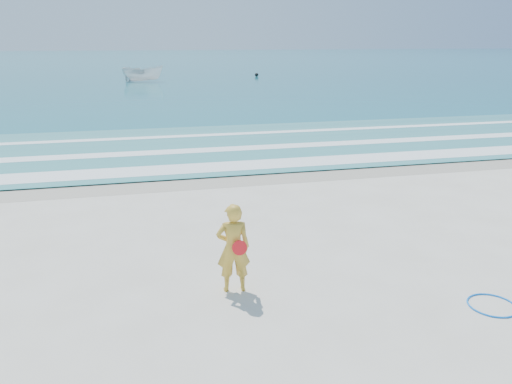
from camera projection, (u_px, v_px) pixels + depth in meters
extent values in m
plane|color=silver|center=(323.00, 317.00, 8.34)|extent=(400.00, 400.00, 0.00)
cube|color=#B2A893|center=(227.00, 177.00, 16.70)|extent=(400.00, 2.40, 0.00)
cube|color=#19727F|center=(146.00, 60.00, 105.89)|extent=(400.00, 190.00, 0.04)
cube|color=#59B7AD|center=(206.00, 146.00, 21.33)|extent=(400.00, 10.00, 0.01)
cube|color=white|center=(220.00, 167.00, 17.89)|extent=(400.00, 1.40, 0.01)
cube|color=white|center=(208.00, 150.00, 20.59)|extent=(400.00, 0.90, 0.01)
cube|color=white|center=(198.00, 135.00, 23.65)|extent=(400.00, 0.60, 0.01)
torus|color=blue|center=(492.00, 305.00, 8.67)|extent=(1.04, 1.04, 0.03)
imported|color=silver|center=(143.00, 74.00, 52.98)|extent=(4.59, 2.49, 1.68)
sphere|color=black|center=(257.00, 75.00, 60.28)|extent=(0.45, 0.45, 0.45)
imported|color=gold|center=(233.00, 248.00, 8.98)|extent=(0.64, 0.45, 1.68)
cylinder|color=red|center=(240.00, 248.00, 8.81)|extent=(0.27, 0.08, 0.27)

